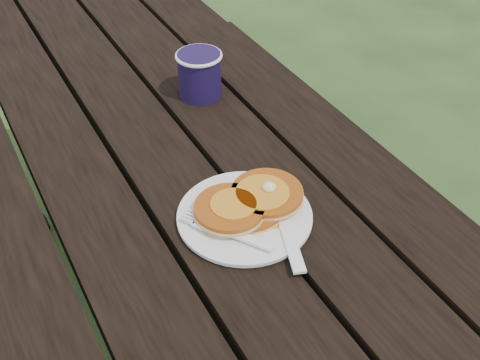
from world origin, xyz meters
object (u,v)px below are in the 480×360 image
pancake_stack (250,202)px  picnic_table (157,259)px  coffee_cup (200,72)px  plate (245,217)px

pancake_stack → picnic_table: bearing=102.3°
picnic_table → coffee_cup: (0.16, 0.05, 0.44)m
plate → pancake_stack: (0.01, 0.01, 0.02)m
picnic_table → pancake_stack: (0.07, -0.32, 0.41)m
picnic_table → pancake_stack: 0.52m
plate → coffee_cup: bearing=74.7°
pancake_stack → coffee_cup: bearing=76.5°
picnic_table → plate: 0.51m
plate → pancake_stack: 0.03m
picnic_table → pancake_stack: bearing=-77.7°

